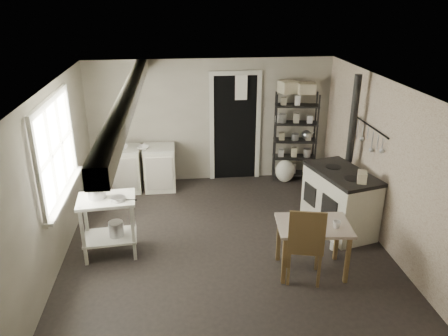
{
  "coord_description": "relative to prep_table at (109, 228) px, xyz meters",
  "views": [
    {
      "loc": [
        -0.62,
        -5.33,
        3.42
      ],
      "look_at": [
        0.0,
        0.3,
        1.1
      ],
      "focal_mm": 35.0,
      "sensor_mm": 36.0,
      "label": 1
    }
  ],
  "objects": [
    {
      "name": "floor",
      "position": [
        1.61,
        -0.01,
        -0.4
      ],
      "size": [
        5.0,
        5.0,
        0.0
      ],
      "primitive_type": "plane",
      "color": "black",
      "rests_on": "ground"
    },
    {
      "name": "ceiling",
      "position": [
        1.61,
        -0.01,
        1.9
      ],
      "size": [
        5.0,
        5.0,
        0.0
      ],
      "primitive_type": "plane",
      "rotation": [
        3.14,
        0.0,
        0.0
      ],
      "color": "white",
      "rests_on": "wall_back"
    },
    {
      "name": "wall_back",
      "position": [
        1.61,
        2.49,
        0.75
      ],
      "size": [
        4.5,
        0.02,
        2.3
      ],
      "primitive_type": "cube",
      "color": "#A29B8A",
      "rests_on": "ground"
    },
    {
      "name": "wall_front",
      "position": [
        1.61,
        -2.51,
        0.75
      ],
      "size": [
        4.5,
        0.02,
        2.3
      ],
      "primitive_type": "cube",
      "color": "#A29B8A",
      "rests_on": "ground"
    },
    {
      "name": "wall_left",
      "position": [
        -0.64,
        -0.01,
        0.75
      ],
      "size": [
        0.02,
        5.0,
        2.3
      ],
      "primitive_type": "cube",
      "color": "#A29B8A",
      "rests_on": "ground"
    },
    {
      "name": "wall_right",
      "position": [
        3.86,
        -0.01,
        0.75
      ],
      "size": [
        0.02,
        5.0,
        2.3
      ],
      "primitive_type": "cube",
      "color": "#A29B8A",
      "rests_on": "ground"
    },
    {
      "name": "window",
      "position": [
        -0.61,
        0.19,
        1.1
      ],
      "size": [
        0.12,
        1.76,
        1.28
      ],
      "primitive_type": null,
      "color": "beige",
      "rests_on": "wall_left"
    },
    {
      "name": "doorway",
      "position": [
        2.06,
        2.46,
        0.6
      ],
      "size": [
        0.96,
        0.1,
        2.08
      ],
      "primitive_type": null,
      "color": "beige",
      "rests_on": "ground"
    },
    {
      "name": "ceiling_beam",
      "position": [
        0.41,
        -0.01,
        1.8
      ],
      "size": [
        0.18,
        5.0,
        0.18
      ],
      "primitive_type": null,
      "color": "beige",
      "rests_on": "ceiling"
    },
    {
      "name": "wallpaper_panel",
      "position": [
        3.85,
        -0.01,
        0.75
      ],
      "size": [
        0.01,
        5.0,
        2.3
      ],
      "primitive_type": null,
      "color": "beige",
      "rests_on": "wall_right"
    },
    {
      "name": "utensil_rail",
      "position": [
        3.8,
        0.59,
        1.15
      ],
      "size": [
        0.06,
        1.2,
        0.44
      ],
      "primitive_type": null,
      "color": "#B9B9BC",
      "rests_on": "wall_right"
    },
    {
      "name": "prep_table",
      "position": [
        0.0,
        0.0,
        0.0
      ],
      "size": [
        0.79,
        0.59,
        0.86
      ],
      "primitive_type": null,
      "rotation": [
        0.0,
        0.0,
        0.08
      ],
      "color": "beige",
      "rests_on": "ground"
    },
    {
      "name": "stockpot",
      "position": [
        -0.12,
        0.04,
        0.54
      ],
      "size": [
        0.3,
        0.3,
        0.26
      ],
      "primitive_type": "cylinder",
      "rotation": [
        0.0,
        0.0,
        0.34
      ],
      "color": "#B9B9BC",
      "rests_on": "prep_table"
    },
    {
      "name": "saucepan",
      "position": [
        0.17,
        -0.08,
        0.45
      ],
      "size": [
        0.24,
        0.24,
        0.11
      ],
      "primitive_type": "cylinder",
      "rotation": [
        0.0,
        0.0,
        0.28
      ],
      "color": "#B9B9BC",
      "rests_on": "prep_table"
    },
    {
      "name": "bucket",
      "position": [
        0.09,
        -0.01,
        -0.02
      ],
      "size": [
        0.25,
        0.25,
        0.22
      ],
      "primitive_type": "cylinder",
      "rotation": [
        0.0,
        0.0,
        0.32
      ],
      "color": "#B9B9BC",
      "rests_on": "prep_table"
    },
    {
      "name": "base_cabinets",
      "position": [
        0.32,
        2.11,
        0.06
      ],
      "size": [
        1.24,
        0.53,
        0.81
      ],
      "primitive_type": null,
      "rotation": [
        0.0,
        0.0,
        -0.0
      ],
      "color": "beige",
      "rests_on": "ground"
    },
    {
      "name": "mixing_bowl",
      "position": [
        0.37,
        2.02,
        0.55
      ],
      "size": [
        0.35,
        0.35,
        0.07
      ],
      "primitive_type": "imported",
      "rotation": [
        0.0,
        0.0,
        -0.32
      ],
      "color": "silver",
      "rests_on": "base_cabinets"
    },
    {
      "name": "counter_cup",
      "position": [
        0.03,
        2.06,
        0.57
      ],
      "size": [
        0.15,
        0.15,
        0.11
      ],
      "primitive_type": "imported",
      "rotation": [
        0.0,
        0.0,
        -0.16
      ],
      "color": "silver",
      "rests_on": "base_cabinets"
    },
    {
      "name": "shelf_rack",
      "position": [
        3.18,
        2.29,
        0.55
      ],
      "size": [
        0.84,
        0.43,
        1.68
      ],
      "primitive_type": null,
      "rotation": [
        0.0,
        0.0,
        -0.15
      ],
      "color": "black",
      "rests_on": "ground"
    },
    {
      "name": "shelf_jar",
      "position": [
        2.85,
        2.34,
        0.97
      ],
      "size": [
        0.11,
        0.11,
        0.19
      ],
      "primitive_type": "imported",
      "rotation": [
        0.0,
        0.0,
        0.4
      ],
      "color": "silver",
      "rests_on": "shelf_rack"
    },
    {
      "name": "storage_box_a",
      "position": [
        3.01,
        2.34,
        1.61
      ],
      "size": [
        0.37,
        0.35,
        0.21
      ],
      "primitive_type": "cube",
      "rotation": [
        0.0,
        0.0,
        0.28
      ],
      "color": "beige",
      "rests_on": "shelf_rack"
    },
    {
      "name": "storage_box_b",
      "position": [
        3.31,
        2.25,
        1.59
      ],
      "size": [
        0.3,
        0.28,
        0.19
      ],
      "primitive_type": "cube",
      "rotation": [
        0.0,
        0.0,
        0.01
      ],
      "color": "beige",
      "rests_on": "shelf_rack"
    },
    {
      "name": "stove",
      "position": [
        3.38,
        0.35,
        0.04
      ],
      "size": [
        0.93,
        1.31,
        0.93
      ],
      "primitive_type": null,
      "rotation": [
        0.0,
        0.0,
        0.25
      ],
      "color": "beige",
      "rests_on": "ground"
    },
    {
      "name": "stovepipe",
      "position": [
        3.65,
        0.82,
        1.19
      ],
      "size": [
        0.14,
        0.14,
        1.53
      ],
      "primitive_type": null,
      "rotation": [
        0.0,
        0.0,
        -0.17
      ],
      "color": "black",
      "rests_on": "stove"
    },
    {
      "name": "side_ledge",
      "position": [
        3.56,
        0.02,
        0.03
      ],
      "size": [
        0.53,
        0.33,
        0.77
      ],
      "primitive_type": null,
      "rotation": [
        0.0,
        0.0,
        0.12
      ],
      "color": "beige",
      "rests_on": "ground"
    },
    {
      "name": "oats_box",
      "position": [
        3.51,
        -0.03,
        0.61
      ],
      "size": [
        0.19,
        0.24,
        0.31
      ],
      "primitive_type": "cube",
      "rotation": [
        0.0,
        0.0,
        -0.38
      ],
      "color": "beige",
      "rests_on": "side_ledge"
    },
    {
      "name": "work_table",
      "position": [
        2.64,
        -0.7,
        -0.02
      ],
      "size": [
        0.97,
        0.72,
        0.69
      ],
      "primitive_type": null,
      "rotation": [
        0.0,
        0.0,
        -0.09
      ],
      "color": "#C0B3A4",
      "rests_on": "ground"
    },
    {
      "name": "table_cup",
      "position": [
        2.89,
        -0.81,
        0.41
      ],
      "size": [
        0.12,
        0.12,
        0.09
      ],
      "primitive_type": "imported",
      "rotation": [
        0.0,
        0.0,
        0.2
      ],
      "color": "silver",
      "rests_on": "work_table"
    },
    {
      "name": "chair",
      "position": [
        2.5,
        -0.82,
        0.08
      ],
      "size": [
        0.53,
        0.54,
        1.05
      ],
      "primitive_type": null,
      "rotation": [
        0.0,
        0.0,
        -0.24
      ],
      "color": "brown",
      "rests_on": "ground"
    },
    {
      "name": "flour_sack",
      "position": [
        2.99,
        2.15,
        -0.16
      ],
      "size": [
        0.39,
        0.35,
        0.44
      ],
      "primitive_type": "ellipsoid",
      "rotation": [
        0.0,
        0.0,
        0.1
      ],
      "color": "silver",
      "rests_on": "ground"
    },
    {
      "name": "floor_crock",
      "position": [
        3.12,
        -0.24,
        -0.33
      ],
      "size": [
        0.13,
        0.13,
        0.13
      ],
      "primitive_type": "cylinder",
      "rotation": [
        0.0,
        0.0,
        0.3
      ],
      "color": "silver",
      "rests_on": "ground"
    }
  ]
}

